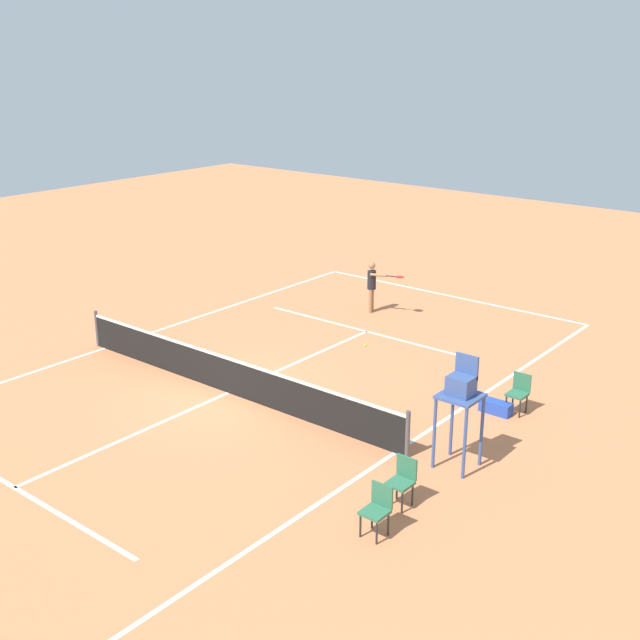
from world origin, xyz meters
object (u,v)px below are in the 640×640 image
object	(u,v)px
courtside_chair_far	(402,479)
player_serving	(373,283)
courtside_chair_mid	(519,391)
courtside_chair_near	(377,508)
tennis_ball	(365,345)
equipment_bag	(496,407)
umpire_chair	(461,395)

from	to	relation	value
courtside_chair_far	player_serving	bearing A→B (deg)	-51.87
courtside_chair_mid	courtside_chair_near	bearing A→B (deg)	93.01
courtside_chair_mid	courtside_chair_far	world-z (taller)	same
tennis_ball	courtside_chair_far	world-z (taller)	courtside_chair_far
courtside_chair_mid	equipment_bag	distance (m)	0.65
equipment_bag	tennis_ball	bearing A→B (deg)	-18.56
tennis_ball	courtside_chair_mid	distance (m)	5.60
umpire_chair	courtside_chair_near	bearing A→B (deg)	92.64
player_serving	equipment_bag	size ratio (longest dim) A/B	2.20
courtside_chair_far	courtside_chair_mid	bearing A→B (deg)	-88.62
tennis_ball	equipment_bag	size ratio (longest dim) A/B	0.09
umpire_chair	courtside_chair_far	xyz separation A→B (m)	(0.06, 1.97, -1.07)
player_serving	equipment_bag	xyz separation A→B (m)	(-6.74, 4.44, -0.84)
equipment_bag	courtside_chair_far	bearing A→B (deg)	95.94
player_serving	courtside_chair_far	xyz separation A→B (m)	(-7.23, 9.22, -0.46)
umpire_chair	courtside_chair_mid	xyz separation A→B (m)	(0.19, -3.18, -1.07)
courtside_chair_near	courtside_chair_mid	world-z (taller)	same
umpire_chair	equipment_bag	xyz separation A→B (m)	(0.56, -2.81, -1.46)
courtside_chair_near	courtside_chair_mid	bearing A→B (deg)	-86.99
tennis_ball	umpire_chair	world-z (taller)	umpire_chair
tennis_ball	equipment_bag	xyz separation A→B (m)	(-5.05, 1.69, 0.12)
tennis_ball	courtside_chair_mid	size ratio (longest dim) A/B	0.07
tennis_ball	courtside_chair_near	bearing A→B (deg)	127.20
player_serving	courtside_chair_near	size ratio (longest dim) A/B	1.76
tennis_ball	umpire_chair	distance (m)	7.36
player_serving	equipment_bag	world-z (taller)	player_serving
umpire_chair	courtside_chair_near	xyz separation A→B (m)	(-0.14, 3.07, -1.07)
player_serving	umpire_chair	size ratio (longest dim) A/B	0.69
player_serving	courtside_chair_far	world-z (taller)	player_serving
courtside_chair_near	umpire_chair	bearing A→B (deg)	-87.36
player_serving	courtside_chair_mid	xyz separation A→B (m)	(-7.11, 4.07, -0.46)
courtside_chair_mid	player_serving	bearing A→B (deg)	-29.78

